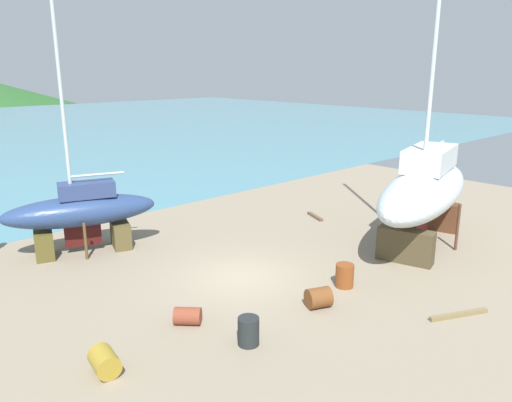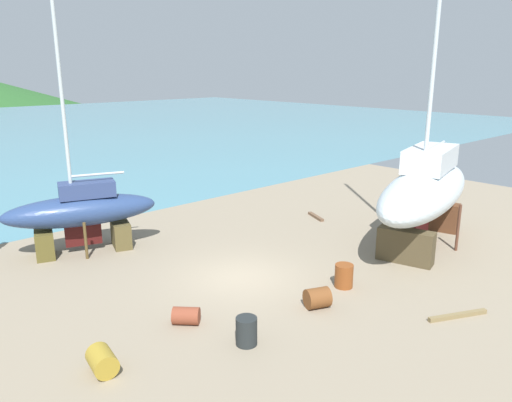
{
  "view_description": "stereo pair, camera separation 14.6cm",
  "coord_description": "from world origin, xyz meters",
  "px_view_note": "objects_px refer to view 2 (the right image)",
  "views": [
    {
      "loc": [
        -11.02,
        -12.67,
        7.46
      ],
      "look_at": [
        2.57,
        1.91,
        2.08
      ],
      "focal_mm": 34.51,
      "sensor_mm": 36.0,
      "label": 1
    },
    {
      "loc": [
        -10.92,
        -12.77,
        7.46
      ],
      "look_at": [
        2.57,
        1.91,
        2.08
      ],
      "focal_mm": 34.51,
      "sensor_mm": 36.0,
      "label": 2
    }
  ],
  "objects_px": {
    "barrel_rust_near": "(344,276)",
    "barrel_tipped_right": "(317,298)",
    "sailboat_mid_port": "(82,212)",
    "barrel_ochre": "(102,361)",
    "barrel_rust_far": "(186,316)",
    "barrel_blue_faded": "(246,331)",
    "sailboat_small_center": "(425,190)"
  },
  "relations": [
    {
      "from": "barrel_rust_near",
      "to": "barrel_rust_far",
      "type": "bearing_deg",
      "value": 164.1
    },
    {
      "from": "barrel_rust_far",
      "to": "barrel_ochre",
      "type": "bearing_deg",
      "value": -168.6
    },
    {
      "from": "barrel_rust_near",
      "to": "barrel_tipped_right",
      "type": "relative_size",
      "value": 1.1
    },
    {
      "from": "barrel_ochre",
      "to": "barrel_blue_faded",
      "type": "height_order",
      "value": "barrel_blue_faded"
    },
    {
      "from": "barrel_rust_near",
      "to": "barrel_tipped_right",
      "type": "bearing_deg",
      "value": -168.35
    },
    {
      "from": "sailboat_mid_port",
      "to": "barrel_ochre",
      "type": "distance_m",
      "value": 9.29
    },
    {
      "from": "barrel_rust_far",
      "to": "sailboat_mid_port",
      "type": "bearing_deg",
      "value": 87.26
    },
    {
      "from": "sailboat_mid_port",
      "to": "barrel_ochre",
      "type": "bearing_deg",
      "value": 87.03
    },
    {
      "from": "barrel_blue_faded",
      "to": "barrel_tipped_right",
      "type": "distance_m",
      "value": 3.14
    },
    {
      "from": "barrel_rust_far",
      "to": "barrel_tipped_right",
      "type": "bearing_deg",
      "value": -28.0
    },
    {
      "from": "barrel_blue_faded",
      "to": "barrel_rust_near",
      "type": "bearing_deg",
      "value": 5.56
    },
    {
      "from": "sailboat_small_center",
      "to": "barrel_tipped_right",
      "type": "xyz_separation_m",
      "value": [
        -7.93,
        -0.84,
        -2.11
      ]
    },
    {
      "from": "barrel_ochre",
      "to": "barrel_tipped_right",
      "type": "height_order",
      "value": "barrel_tipped_right"
    },
    {
      "from": "sailboat_mid_port",
      "to": "barrel_tipped_right",
      "type": "height_order",
      "value": "sailboat_mid_port"
    },
    {
      "from": "barrel_ochre",
      "to": "barrel_tipped_right",
      "type": "relative_size",
      "value": 1.14
    },
    {
      "from": "sailboat_mid_port",
      "to": "barrel_tipped_right",
      "type": "distance_m",
      "value": 10.57
    },
    {
      "from": "barrel_rust_near",
      "to": "barrel_tipped_right",
      "type": "distance_m",
      "value": 1.92
    },
    {
      "from": "barrel_rust_far",
      "to": "barrel_tipped_right",
      "type": "xyz_separation_m",
      "value": [
        3.73,
        -1.98,
        0.06
      ]
    },
    {
      "from": "barrel_ochre",
      "to": "barrel_tipped_right",
      "type": "xyz_separation_m",
      "value": [
        6.69,
        -1.38,
        0.01
      ]
    },
    {
      "from": "barrel_ochre",
      "to": "barrel_blue_faded",
      "type": "bearing_deg",
      "value": -22.66
    },
    {
      "from": "sailboat_mid_port",
      "to": "barrel_ochre",
      "type": "height_order",
      "value": "sailboat_mid_port"
    },
    {
      "from": "sailboat_mid_port",
      "to": "barrel_tipped_right",
      "type": "relative_size",
      "value": 13.41
    },
    {
      "from": "barrel_blue_faded",
      "to": "barrel_ochre",
      "type": "bearing_deg",
      "value": 157.34
    },
    {
      "from": "sailboat_mid_port",
      "to": "sailboat_small_center",
      "type": "height_order",
      "value": "sailboat_small_center"
    },
    {
      "from": "barrel_rust_far",
      "to": "barrel_ochre",
      "type": "xyz_separation_m",
      "value": [
        -2.97,
        -0.6,
        0.05
      ]
    },
    {
      "from": "sailboat_small_center",
      "to": "barrel_rust_near",
      "type": "relative_size",
      "value": 18.21
    },
    {
      "from": "barrel_rust_far",
      "to": "barrel_ochre",
      "type": "distance_m",
      "value": 3.03
    },
    {
      "from": "sailboat_small_center",
      "to": "barrel_rust_far",
      "type": "distance_m",
      "value": 11.91
    },
    {
      "from": "barrel_ochre",
      "to": "barrel_rust_near",
      "type": "height_order",
      "value": "barrel_rust_near"
    },
    {
      "from": "barrel_tipped_right",
      "to": "barrel_ochre",
      "type": "bearing_deg",
      "value": 168.33
    },
    {
      "from": "sailboat_mid_port",
      "to": "barrel_tipped_right",
      "type": "xyz_separation_m",
      "value": [
        3.34,
        -9.93,
        -1.42
      ]
    },
    {
      "from": "sailboat_small_center",
      "to": "barrel_ochre",
      "type": "xyz_separation_m",
      "value": [
        -14.62,
        0.55,
        -2.12
      ]
    }
  ]
}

